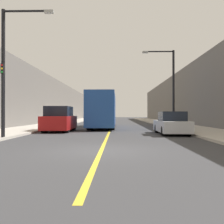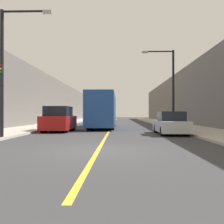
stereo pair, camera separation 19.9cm
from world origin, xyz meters
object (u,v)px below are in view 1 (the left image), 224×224
at_px(parked_suv_left, 59,120).
at_px(car_right_near, 171,124).
at_px(traffic_light, 2,97).
at_px(bus, 103,110).
at_px(street_lamp_left, 8,63).
at_px(street_lamp_right, 170,83).

height_order(parked_suv_left, car_right_near, parked_suv_left).
xyz_separation_m(car_right_near, traffic_light, (-9.88, -4.07, 1.60)).
xyz_separation_m(bus, street_lamp_left, (-4.55, -11.96, 2.44)).
distance_m(street_lamp_right, traffic_light, 14.66).
bearing_deg(parked_suv_left, traffic_light, -103.48).
xyz_separation_m(street_lamp_left, street_lamp_right, (10.74, 9.29, -0.03)).
distance_m(street_lamp_left, traffic_light, 1.93).
bearing_deg(traffic_light, car_right_near, 22.39).
height_order(bus, car_right_near, bus).
bearing_deg(street_lamp_left, street_lamp_right, 40.86).
xyz_separation_m(bus, car_right_near, (5.14, -8.20, -1.07)).
xyz_separation_m(bus, street_lamp_right, (6.19, -2.67, 2.41)).
xyz_separation_m(parked_suv_left, street_lamp_right, (9.33, 2.94, 3.27)).
bearing_deg(street_lamp_right, street_lamp_left, -139.14).
distance_m(street_lamp_left, street_lamp_right, 14.21).
distance_m(bus, car_right_near, 9.74).
bearing_deg(bus, parked_suv_left, -119.24).
distance_m(car_right_near, street_lamp_left, 10.97).
bearing_deg(car_right_near, street_lamp_left, -158.79).
height_order(car_right_near, traffic_light, traffic_light).
height_order(bus, parked_suv_left, bus).
height_order(bus, street_lamp_right, street_lamp_right).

